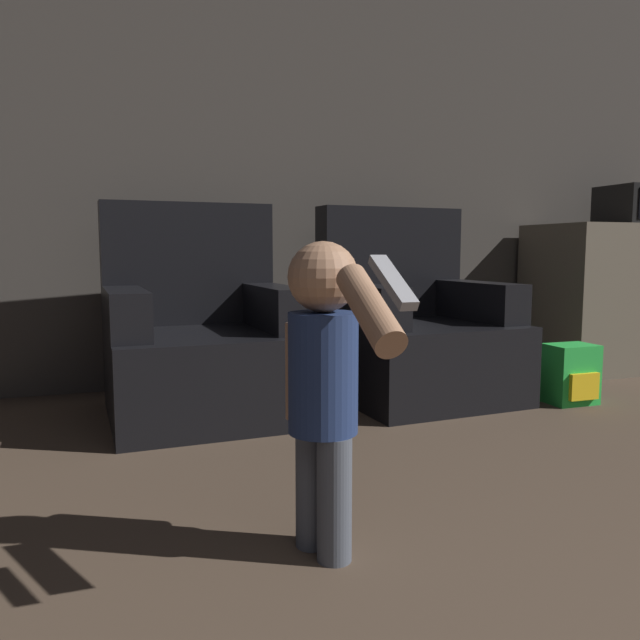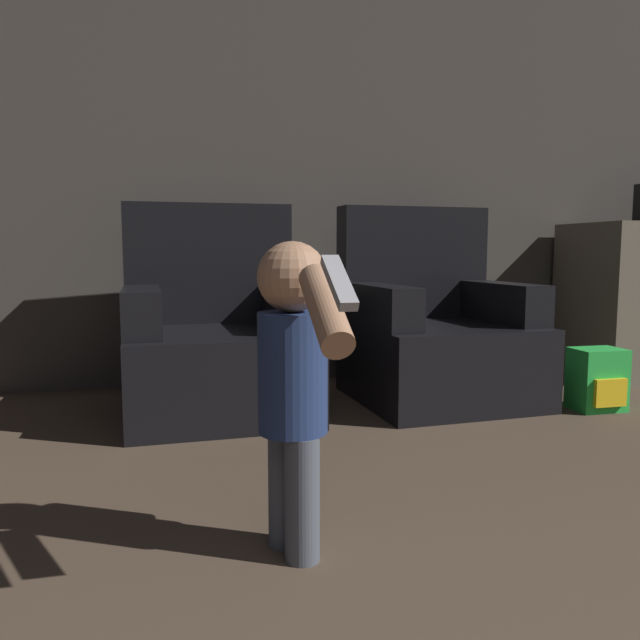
% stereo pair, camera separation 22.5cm
% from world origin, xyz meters
% --- Properties ---
extents(wall_back, '(8.40, 0.05, 2.60)m').
position_xyz_m(wall_back, '(0.00, 4.50, 1.30)').
color(wall_back, '#423D38').
rests_on(wall_back, ground_plane).
extents(armchair_left, '(0.86, 0.87, 0.99)m').
position_xyz_m(armchair_left, '(-0.41, 3.86, 0.33)').
color(armchair_left, black).
rests_on(armchair_left, ground_plane).
extents(armchair_right, '(0.88, 0.88, 0.99)m').
position_xyz_m(armchair_right, '(0.70, 3.86, 0.33)').
color(armchair_right, black).
rests_on(armchair_right, ground_plane).
extents(person_toddler, '(0.17, 0.54, 0.78)m').
position_xyz_m(person_toddler, '(-0.32, 2.38, 0.46)').
color(person_toddler, '#474C56').
rests_on(person_toddler, ground_plane).
extents(toy_backpack, '(0.23, 0.19, 0.29)m').
position_xyz_m(toy_backpack, '(1.35, 3.44, 0.15)').
color(toy_backpack, green).
rests_on(toy_backpack, ground_plane).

